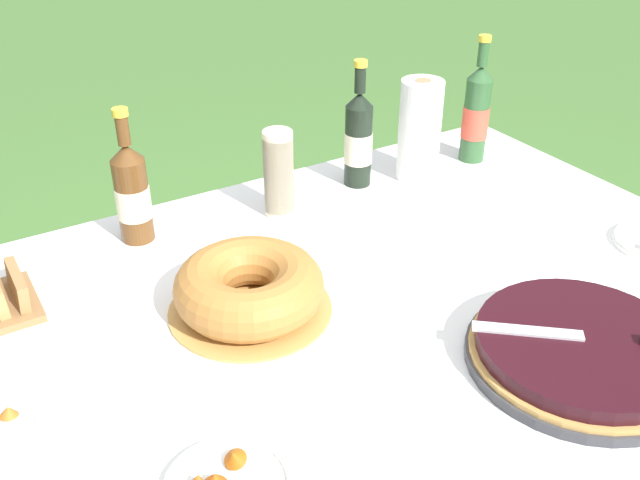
# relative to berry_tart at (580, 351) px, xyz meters

# --- Properties ---
(garden_table) EXTENTS (1.83, 1.20, 0.75)m
(garden_table) POSITION_rel_berry_tart_xyz_m (-0.28, 0.35, -0.09)
(garden_table) COLOR brown
(garden_table) RESTS_ON ground_plane
(tablecloth) EXTENTS (1.84, 1.21, 0.10)m
(tablecloth) POSITION_rel_berry_tart_xyz_m (-0.28, 0.35, -0.04)
(tablecloth) COLOR white
(tablecloth) RESTS_ON garden_table
(berry_tart) EXTENTS (0.40, 0.40, 0.06)m
(berry_tart) POSITION_rel_berry_tart_xyz_m (0.00, 0.00, 0.00)
(berry_tart) COLOR #38383D
(berry_tart) RESTS_ON tablecloth
(serving_knife) EXTENTS (0.30, 0.26, 0.01)m
(serving_knife) POSITION_rel_berry_tart_xyz_m (0.02, -0.02, 0.04)
(serving_knife) COLOR silver
(serving_knife) RESTS_ON berry_tart
(bundt_cake) EXTENTS (0.32, 0.32, 0.11)m
(bundt_cake) POSITION_rel_berry_tart_xyz_m (-0.42, 0.44, 0.02)
(bundt_cake) COLOR tan
(bundt_cake) RESTS_ON tablecloth
(cup_stack) EXTENTS (0.07, 0.07, 0.21)m
(cup_stack) POSITION_rel_berry_tart_xyz_m (-0.19, 0.76, 0.08)
(cup_stack) COLOR beige
(cup_stack) RESTS_ON tablecloth
(cider_bottle_green) EXTENTS (0.07, 0.07, 0.35)m
(cider_bottle_green) POSITION_rel_berry_tart_xyz_m (0.43, 0.76, 0.11)
(cider_bottle_green) COLOR #2D562D
(cider_bottle_green) RESTS_ON tablecloth
(cider_bottle_amber) EXTENTS (0.08, 0.08, 0.31)m
(cider_bottle_amber) POSITION_rel_berry_tart_xyz_m (-0.52, 0.82, 0.09)
(cider_bottle_amber) COLOR brown
(cider_bottle_amber) RESTS_ON tablecloth
(juice_bottle_red) EXTENTS (0.07, 0.07, 0.33)m
(juice_bottle_red) POSITION_rel_berry_tart_xyz_m (0.07, 0.80, 0.10)
(juice_bottle_red) COLOR black
(juice_bottle_red) RESTS_ON tablecloth
(paper_towel_roll) EXTENTS (0.11, 0.11, 0.27)m
(paper_towel_roll) POSITION_rel_berry_tart_xyz_m (0.22, 0.75, 0.10)
(paper_towel_roll) COLOR white
(paper_towel_roll) RESTS_ON tablecloth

